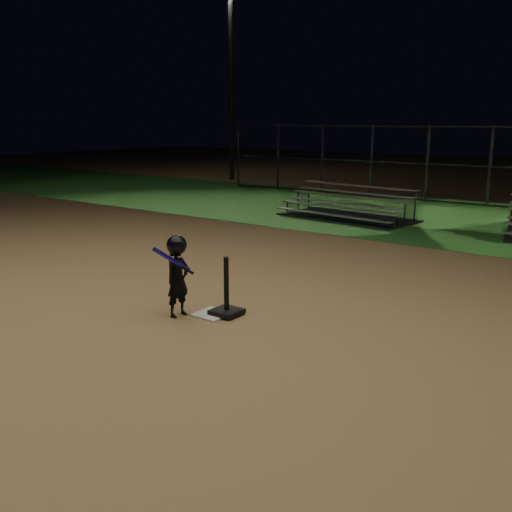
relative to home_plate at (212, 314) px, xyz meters
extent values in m
plane|color=olive|center=(0.00, 0.00, -0.01)|extent=(80.00, 80.00, 0.00)
cube|color=#1F521A|center=(0.00, 10.00, -0.01)|extent=(60.00, 8.00, 0.01)
cube|color=beige|center=(0.00, 0.00, 0.00)|extent=(0.45, 0.45, 0.02)
cube|color=black|center=(0.17, 0.11, 0.04)|extent=(0.38, 0.38, 0.06)
cylinder|color=black|center=(0.17, 0.11, 0.44)|extent=(0.07, 0.07, 0.74)
imported|color=black|center=(-0.35, -0.30, 0.49)|extent=(0.26, 0.38, 1.01)
sphere|color=black|center=(-0.35, -0.30, 0.98)|extent=(0.27, 0.27, 0.27)
cylinder|color=#2A1BE7|center=(-0.30, -0.45, 0.82)|extent=(0.30, 0.47, 0.38)
cylinder|color=black|center=(-0.14, -0.33, 0.68)|extent=(0.12, 0.18, 0.14)
cube|color=#B9B9BE|center=(-2.45, 7.84, 0.35)|extent=(3.64, 0.63, 0.04)
cube|color=#B9B9BE|center=(-2.48, 7.58, 0.19)|extent=(3.64, 0.63, 0.03)
cube|color=#B9B9BE|center=(-2.40, 8.33, 0.61)|extent=(3.64, 0.63, 0.04)
cube|color=#B9B9BE|center=(-2.43, 8.08, 0.44)|extent=(3.64, 0.63, 0.03)
cube|color=#B9B9BE|center=(-2.34, 8.83, 0.86)|extent=(3.64, 0.63, 0.04)
cube|color=#B9B9BE|center=(-2.37, 8.58, 0.70)|extent=(3.64, 0.63, 0.03)
cube|color=#38383D|center=(-2.40, 8.33, 0.02)|extent=(3.82, 2.17, 0.05)
cube|color=#38383D|center=(0.00, 13.00, 0.04)|extent=(20.00, 0.05, 0.05)
cube|color=#38383D|center=(0.00, 13.00, 1.24)|extent=(20.00, 0.05, 0.05)
cube|color=#38383D|center=(0.00, 13.00, 2.44)|extent=(20.00, 0.05, 0.05)
cylinder|color=#38383D|center=(-10.00, 13.00, 1.24)|extent=(0.08, 0.08, 2.50)
cylinder|color=#38383D|center=(-5.00, 13.00, 1.24)|extent=(0.08, 0.08, 2.50)
cylinder|color=#38383D|center=(0.00, 13.00, 1.24)|extent=(0.08, 0.08, 2.50)
cylinder|color=#2D2D30|center=(-12.00, 15.00, 3.99)|extent=(0.20, 0.20, 8.00)
camera|label=1|loc=(5.02, -5.64, 2.59)|focal=40.27mm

